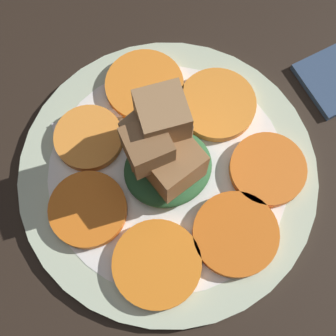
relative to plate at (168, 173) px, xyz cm
name	(u,v)px	position (x,y,z in cm)	size (l,w,h in cm)	color
table_slab	(168,177)	(0.00, 0.00, -1.52)	(120.00, 120.00, 2.00)	black
plate	(168,173)	(0.00, 0.00, 0.00)	(30.49, 30.49, 1.05)	beige
carrot_slice_0	(86,205)	(8.82, -0.46, 1.11)	(7.63, 7.63, 1.07)	orange
carrot_slice_1	(157,264)	(5.29, 7.81, 1.11)	(8.43, 8.43, 1.07)	orange
carrot_slice_2	(236,234)	(-2.70, 8.78, 1.11)	(8.29, 8.29, 1.07)	orange
carrot_slice_3	(268,169)	(-8.87, 4.64, 1.11)	(7.69, 7.69, 1.07)	orange
carrot_slice_4	(217,104)	(-7.93, -4.00, 1.11)	(8.19, 8.19, 1.07)	orange
carrot_slice_5	(145,86)	(-2.17, -9.51, 1.11)	(8.37, 8.37, 1.07)	orange
carrot_slice_6	(89,138)	(5.62, -6.82, 1.11)	(7.05, 7.05, 1.07)	orange
center_pile	(164,150)	(0.04, -0.80, 4.89)	(8.93, 9.28, 10.48)	#2D6033
fork	(145,107)	(-1.12, -7.43, 0.78)	(18.65, 5.85, 0.40)	silver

